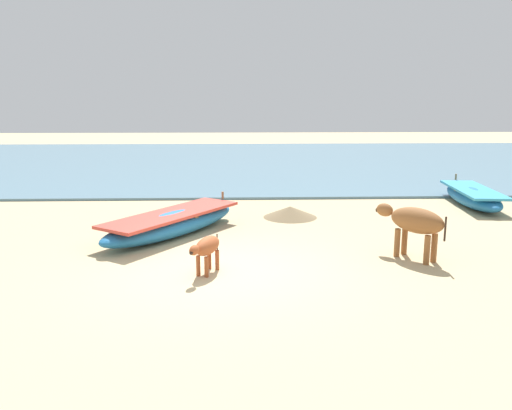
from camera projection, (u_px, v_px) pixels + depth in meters
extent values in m
plane|color=tan|center=(225.00, 271.00, 9.75)|extent=(80.00, 80.00, 0.00)
cube|color=slate|center=(233.00, 161.00, 26.31)|extent=(60.00, 20.00, 0.08)
ellipsoid|color=#1E669E|center=(173.00, 224.00, 12.24)|extent=(3.43, 4.20, 0.55)
cube|color=#CC3F33|center=(172.00, 214.00, 12.19)|extent=(3.11, 3.77, 0.07)
cube|color=olive|center=(182.00, 215.00, 12.47)|extent=(0.86, 0.65, 0.04)
cylinder|color=olive|center=(223.00, 195.00, 13.80)|extent=(0.06, 0.06, 0.20)
ellipsoid|color=#1E669E|center=(473.00, 197.00, 15.61)|extent=(1.43, 3.77, 0.53)
cube|color=#3399BF|center=(473.00, 190.00, 15.57)|extent=(1.37, 3.33, 0.07)
cube|color=olive|center=(470.00, 191.00, 15.85)|extent=(0.93, 0.21, 0.04)
cylinder|color=olive|center=(456.00, 177.00, 17.19)|extent=(0.06, 0.06, 0.20)
ellipsoid|color=brown|center=(417.00, 220.00, 10.29)|extent=(1.10, 1.22, 0.52)
ellipsoid|color=brown|center=(385.00, 210.00, 10.86)|extent=(0.42, 0.45, 0.28)
sphere|color=#2D2119|center=(378.00, 210.00, 11.00)|extent=(0.15, 0.15, 0.11)
cylinder|color=brown|center=(397.00, 243.00, 10.57)|extent=(0.12, 0.12, 0.59)
cylinder|color=brown|center=(404.00, 240.00, 10.73)|extent=(0.12, 0.12, 0.59)
cylinder|color=brown|center=(427.00, 250.00, 10.05)|extent=(0.12, 0.12, 0.59)
cylinder|color=brown|center=(434.00, 248.00, 10.22)|extent=(0.12, 0.12, 0.59)
cylinder|color=#2D2119|center=(445.00, 229.00, 9.83)|extent=(0.04, 0.04, 0.48)
ellipsoid|color=#9E4C28|center=(208.00, 246.00, 9.53)|extent=(0.59, 0.83, 0.34)
ellipsoid|color=#9E4C28|center=(194.00, 250.00, 9.05)|extent=(0.24, 0.29, 0.18)
sphere|color=#2D2119|center=(191.00, 253.00, 8.95)|extent=(0.09, 0.09, 0.07)
cylinder|color=#9E4C28|center=(206.00, 267.00, 9.36)|extent=(0.08, 0.08, 0.39)
cylinder|color=#9E4C28|center=(198.00, 266.00, 9.42)|extent=(0.08, 0.08, 0.39)
cylinder|color=#9E4C28|center=(217.00, 260.00, 9.77)|extent=(0.08, 0.08, 0.39)
cylinder|color=#9E4C28|center=(209.00, 259.00, 9.83)|extent=(0.08, 0.08, 0.39)
cylinder|color=#2D2119|center=(217.00, 242.00, 9.91)|extent=(0.03, 0.03, 0.32)
cone|color=#7A6647|center=(290.00, 212.00, 14.09)|extent=(1.99, 1.99, 0.31)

